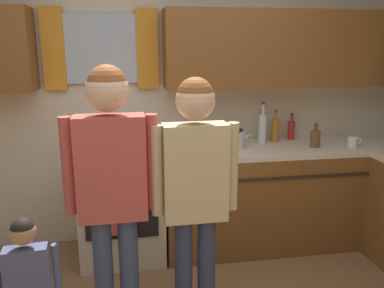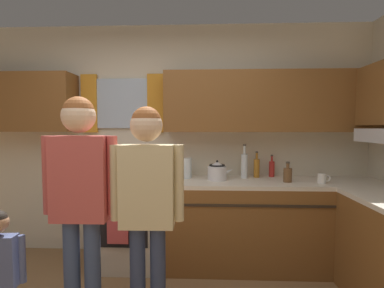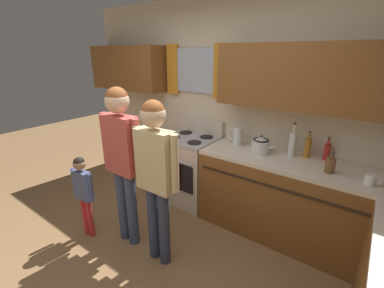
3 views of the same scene
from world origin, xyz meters
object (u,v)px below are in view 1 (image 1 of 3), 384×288
at_px(bottle_squat_brown, 315,138).
at_px(bottle_tall_clear, 262,128).
at_px(bottle_sauce_red, 291,129).
at_px(mug_ceramic_white, 353,142).
at_px(stovetop_kettle, 233,137).
at_px(stove_oven, 122,203).
at_px(small_child, 28,283).
at_px(bottle_oil_amber, 275,129).
at_px(water_pitcher, 193,134).
at_px(adult_in_plaid, 195,182).
at_px(adult_holding_child, 112,179).

bearing_deg(bottle_squat_brown, bottle_tall_clear, 153.49).
xyz_separation_m(bottle_sauce_red, mug_ceramic_white, (0.41, -0.37, -0.05)).
relative_size(bottle_squat_brown, stovetop_kettle, 0.75).
bearing_deg(stove_oven, small_child, -109.34).
height_order(bottle_squat_brown, bottle_sauce_red, bottle_sauce_red).
bearing_deg(bottle_oil_amber, water_pitcher, -174.13).
distance_m(bottle_sauce_red, water_pitcher, 0.96).
xyz_separation_m(bottle_squat_brown, mug_ceramic_white, (0.32, -0.06, -0.03)).
distance_m(bottle_sauce_red, mug_ceramic_white, 0.55).
bearing_deg(bottle_squat_brown, adult_in_plaid, -140.40).
bearing_deg(stovetop_kettle, bottle_tall_clear, 21.36).
bearing_deg(stove_oven, bottle_oil_amber, 7.43).
height_order(stove_oven, mug_ceramic_white, stove_oven).
bearing_deg(mug_ceramic_white, stove_oven, 176.02).
distance_m(adult_holding_child, adult_in_plaid, 0.46).
bearing_deg(bottle_sauce_red, stove_oven, -171.57).
bearing_deg(adult_holding_child, bottle_tall_clear, 43.34).
bearing_deg(bottle_tall_clear, bottle_sauce_red, 18.47).
bearing_deg(stove_oven, mug_ceramic_white, -3.98).
bearing_deg(mug_ceramic_white, water_pitcher, 169.98).
xyz_separation_m(bottle_sauce_red, stovetop_kettle, (-0.62, -0.22, 0.00)).
relative_size(bottle_squat_brown, adult_holding_child, 0.12).
distance_m(bottle_oil_amber, stovetop_kettle, 0.47).
height_order(bottle_squat_brown, adult_in_plaid, adult_in_plaid).
xyz_separation_m(bottle_tall_clear, bottle_sauce_red, (0.32, 0.11, -0.05)).
relative_size(bottle_tall_clear, adult_in_plaid, 0.23).
bearing_deg(small_child, adult_holding_child, 26.69).
distance_m(stovetop_kettle, adult_holding_child, 1.46).
xyz_separation_m(bottle_tall_clear, small_child, (-1.70, -1.42, -0.45)).
xyz_separation_m(bottle_squat_brown, adult_holding_child, (-1.68, -1.00, 0.07)).
xyz_separation_m(stovetop_kettle, small_child, (-1.41, -1.30, -0.41)).
bearing_deg(adult_in_plaid, bottle_oil_amber, 52.95).
distance_m(bottle_tall_clear, bottle_oil_amber, 0.16).
relative_size(bottle_sauce_red, water_pitcher, 1.12).
bearing_deg(bottle_tall_clear, stovetop_kettle, -158.64).
bearing_deg(stove_oven, stovetop_kettle, 0.58).
height_order(bottle_sauce_red, stovetop_kettle, bottle_sauce_red).
bearing_deg(bottle_squat_brown, small_child, -150.03).
height_order(bottle_tall_clear, mug_ceramic_white, bottle_tall_clear).
bearing_deg(water_pitcher, stove_oven, -170.64).
xyz_separation_m(bottle_oil_amber, small_child, (-1.84, -1.47, -0.42)).
height_order(bottle_tall_clear, adult_holding_child, adult_holding_child).
bearing_deg(bottle_tall_clear, bottle_oil_amber, 21.38).
xyz_separation_m(bottle_sauce_red, adult_holding_child, (-1.59, -1.31, 0.05)).
relative_size(stovetop_kettle, adult_holding_child, 0.17).
relative_size(bottle_tall_clear, bottle_squat_brown, 1.79).
relative_size(bottle_squat_brown, small_child, 0.22).
height_order(stovetop_kettle, adult_holding_child, adult_holding_child).
distance_m(mug_ceramic_white, small_child, 2.71).
height_order(mug_ceramic_white, small_child, mug_ceramic_white).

